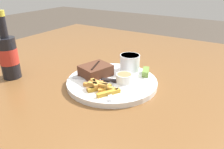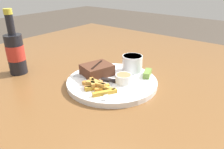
{
  "view_description": "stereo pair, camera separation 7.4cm",
  "coord_description": "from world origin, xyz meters",
  "px_view_note": "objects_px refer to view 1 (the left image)",
  "views": [
    {
      "loc": [
        -0.58,
        -0.36,
        1.1
      ],
      "look_at": [
        0.0,
        0.0,
        0.79
      ],
      "focal_mm": 35.0,
      "sensor_mm": 36.0,
      "label": 1
    },
    {
      "loc": [
        -0.53,
        -0.42,
        1.1
      ],
      "look_at": [
        0.0,
        0.0,
        0.79
      ],
      "focal_mm": 35.0,
      "sensor_mm": 36.0,
      "label": 2
    }
  ],
  "objects_px": {
    "dinner_plate": "(112,82)",
    "pickle_spear": "(146,72)",
    "beer_bottle": "(8,55)",
    "coleslaw_cup": "(130,62)",
    "fork_utensil": "(110,91)",
    "knife_utensil": "(100,80)",
    "steak_portion": "(95,71)",
    "dipping_sauce_cup": "(124,78)"
  },
  "relations": [
    {
      "from": "pickle_spear",
      "to": "fork_utensil",
      "type": "distance_m",
      "value": 0.18
    },
    {
      "from": "dinner_plate",
      "to": "fork_utensil",
      "type": "bearing_deg",
      "value": -151.42
    },
    {
      "from": "dinner_plate",
      "to": "dipping_sauce_cup",
      "type": "xyz_separation_m",
      "value": [
        0.01,
        -0.04,
        0.03
      ]
    },
    {
      "from": "knife_utensil",
      "to": "dinner_plate",
      "type": "bearing_deg",
      "value": -157.81
    },
    {
      "from": "steak_portion",
      "to": "fork_utensil",
      "type": "xyz_separation_m",
      "value": [
        -0.07,
        -0.11,
        -0.02
      ]
    },
    {
      "from": "dinner_plate",
      "to": "dipping_sauce_cup",
      "type": "height_order",
      "value": "dipping_sauce_cup"
    },
    {
      "from": "steak_portion",
      "to": "beer_bottle",
      "type": "relative_size",
      "value": 0.5
    },
    {
      "from": "coleslaw_cup",
      "to": "pickle_spear",
      "type": "relative_size",
      "value": 1.2
    },
    {
      "from": "dinner_plate",
      "to": "steak_portion",
      "type": "bearing_deg",
      "value": 92.8
    },
    {
      "from": "coleslaw_cup",
      "to": "knife_utensil",
      "type": "distance_m",
      "value": 0.14
    },
    {
      "from": "dinner_plate",
      "to": "pickle_spear",
      "type": "relative_size",
      "value": 5.01
    },
    {
      "from": "coleslaw_cup",
      "to": "steak_portion",
      "type": "bearing_deg",
      "value": 144.07
    },
    {
      "from": "beer_bottle",
      "to": "coleslaw_cup",
      "type": "bearing_deg",
      "value": -54.96
    },
    {
      "from": "steak_portion",
      "to": "knife_utensil",
      "type": "relative_size",
      "value": 0.75
    },
    {
      "from": "steak_portion",
      "to": "dipping_sauce_cup",
      "type": "bearing_deg",
      "value": -85.08
    },
    {
      "from": "pickle_spear",
      "to": "coleslaw_cup",
      "type": "bearing_deg",
      "value": 86.43
    },
    {
      "from": "knife_utensil",
      "to": "beer_bottle",
      "type": "relative_size",
      "value": 0.67
    },
    {
      "from": "dipping_sauce_cup",
      "to": "pickle_spear",
      "type": "distance_m",
      "value": 0.1
    },
    {
      "from": "steak_portion",
      "to": "pickle_spear",
      "type": "bearing_deg",
      "value": -54.33
    },
    {
      "from": "dinner_plate",
      "to": "pickle_spear",
      "type": "height_order",
      "value": "pickle_spear"
    },
    {
      "from": "coleslaw_cup",
      "to": "beer_bottle",
      "type": "distance_m",
      "value": 0.44
    },
    {
      "from": "steak_portion",
      "to": "fork_utensil",
      "type": "relative_size",
      "value": 0.99
    },
    {
      "from": "beer_bottle",
      "to": "steak_portion",
      "type": "bearing_deg",
      "value": -63.16
    },
    {
      "from": "fork_utensil",
      "to": "knife_utensil",
      "type": "distance_m",
      "value": 0.08
    },
    {
      "from": "dipping_sauce_cup",
      "to": "fork_utensil",
      "type": "bearing_deg",
      "value": 176.63
    },
    {
      "from": "knife_utensil",
      "to": "beer_bottle",
      "type": "xyz_separation_m",
      "value": [
        -0.12,
        0.32,
        0.07
      ]
    },
    {
      "from": "dinner_plate",
      "to": "knife_utensil",
      "type": "bearing_deg",
      "value": 129.99
    },
    {
      "from": "steak_portion",
      "to": "beer_bottle",
      "type": "height_order",
      "value": "beer_bottle"
    },
    {
      "from": "pickle_spear",
      "to": "beer_bottle",
      "type": "distance_m",
      "value": 0.5
    },
    {
      "from": "pickle_spear",
      "to": "knife_utensil",
      "type": "relative_size",
      "value": 0.38
    },
    {
      "from": "coleslaw_cup",
      "to": "fork_utensil",
      "type": "relative_size",
      "value": 0.61
    },
    {
      "from": "coleslaw_cup",
      "to": "fork_utensil",
      "type": "xyz_separation_m",
      "value": [
        -0.18,
        -0.03,
        -0.03
      ]
    },
    {
      "from": "knife_utensil",
      "to": "coleslaw_cup",
      "type": "bearing_deg",
      "value": -125.94
    },
    {
      "from": "knife_utensil",
      "to": "beer_bottle",
      "type": "height_order",
      "value": "beer_bottle"
    },
    {
      "from": "steak_portion",
      "to": "knife_utensil",
      "type": "distance_m",
      "value": 0.05
    },
    {
      "from": "dinner_plate",
      "to": "pickle_spear",
      "type": "distance_m",
      "value": 0.13
    },
    {
      "from": "steak_portion",
      "to": "coleslaw_cup",
      "type": "height_order",
      "value": "coleslaw_cup"
    },
    {
      "from": "beer_bottle",
      "to": "knife_utensil",
      "type": "bearing_deg",
      "value": -69.58
    },
    {
      "from": "dinner_plate",
      "to": "beer_bottle",
      "type": "xyz_separation_m",
      "value": [
        -0.14,
        0.35,
        0.08
      ]
    },
    {
      "from": "dipping_sauce_cup",
      "to": "fork_utensil",
      "type": "relative_size",
      "value": 0.45
    },
    {
      "from": "pickle_spear",
      "to": "knife_utensil",
      "type": "height_order",
      "value": "pickle_spear"
    },
    {
      "from": "dinner_plate",
      "to": "coleslaw_cup",
      "type": "relative_size",
      "value": 4.16
    }
  ]
}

